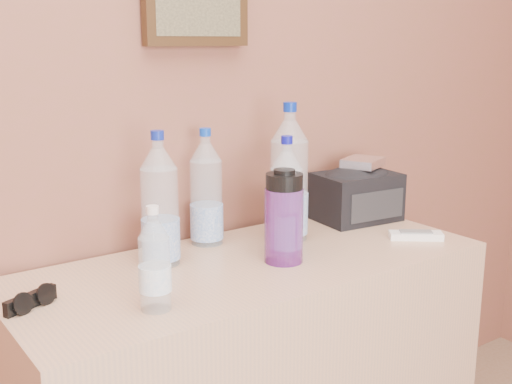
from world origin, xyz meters
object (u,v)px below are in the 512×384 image
toiletry_bag (356,194)px  pet_large_c (289,180)px  pet_small (155,265)px  foil_packet (363,162)px  sunglasses (31,300)px  ac_remote (416,236)px  pet_large_a (160,206)px  pet_large_d (286,202)px  pet_large_b (206,193)px  nalgene_bottle (284,217)px

toiletry_bag → pet_large_c: bearing=-167.5°
pet_small → toiletry_bag: bearing=17.5°
pet_large_c → foil_packet: size_ratio=3.14×
pet_small → sunglasses: bearing=143.1°
pet_small → ac_remote: pet_small is taller
pet_large_a → pet_large_d: 0.32m
pet_large_d → pet_large_b: bearing=124.9°
pet_large_d → pet_small: size_ratio=1.40×
pet_large_b → pet_large_a: bearing=-156.6°
sunglasses → toiletry_bag: (1.01, 0.10, 0.07)m
pet_large_a → toiletry_bag: bearing=1.2°
pet_large_c → pet_large_b: bearing=155.3°
pet_large_c → pet_large_d: (-0.08, -0.09, -0.03)m
pet_large_b → pet_small: size_ratio=1.44×
foil_packet → pet_large_d: bearing=-162.7°
pet_large_a → toiletry_bag: 0.67m
pet_large_c → nalgene_bottle: (-0.13, -0.14, -0.05)m
pet_large_a → pet_small: bearing=-119.6°
pet_large_d → pet_small: (-0.44, -0.13, -0.04)m
nalgene_bottle → sunglasses: (-0.60, 0.08, -0.10)m
pet_large_c → pet_large_d: size_ratio=1.24×
pet_large_c → foil_packet: 0.31m
toiletry_bag → foil_packet: foil_packet is taller
sunglasses → ac_remote: sunglasses is taller
pet_large_b → toiletry_bag: bearing=-7.1°
pet_large_c → sunglasses: bearing=-174.8°
nalgene_bottle → toiletry_bag: 0.45m
foil_packet → ac_remote: bearing=-96.0°
pet_large_c → toiletry_bag: (0.29, 0.03, -0.08)m
pet_large_b → pet_small: pet_large_b is taller
pet_large_b → foil_packet: size_ratio=2.61×
pet_large_b → pet_large_c: pet_large_c is taller
pet_small → pet_large_a: bearing=60.4°
pet_small → foil_packet: pet_small is taller
pet_large_d → ac_remote: size_ratio=2.10×
pet_large_a → foil_packet: 0.69m
nalgene_bottle → sunglasses: 0.61m
pet_large_a → toiletry_bag: (0.67, 0.01, -0.06)m
foil_packet → pet_large_c: bearing=-174.0°
pet_large_a → ac_remote: (0.67, -0.23, -0.14)m
ac_remote → pet_large_b: bearing=-174.3°
pet_large_b → ac_remote: size_ratio=2.17×
sunglasses → toiletry_bag: bearing=-17.9°
pet_large_a → nalgene_bottle: size_ratio=1.41×
pet_large_b → nalgene_bottle: 0.25m
pet_large_c → foil_packet: pet_large_c is taller
nalgene_bottle → foil_packet: bearing=21.8°
pet_large_a → pet_large_b: bearing=23.4°
nalgene_bottle → sunglasses: bearing=172.8°
pet_large_b → pet_small: (-0.31, -0.32, -0.04)m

